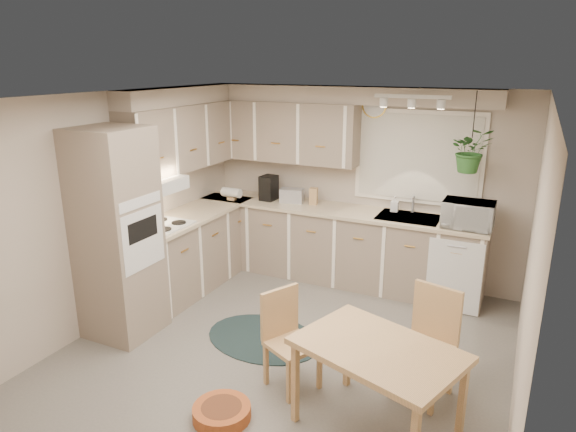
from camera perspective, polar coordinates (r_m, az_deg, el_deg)
The scene contains 35 objects.
floor at distance 5.14m, azimuth -0.04°, elevation -14.65°, with size 4.20×4.20×0.00m, color slate.
ceiling at distance 4.39m, azimuth -0.05°, elevation 13.14°, with size 4.20×4.20×0.00m, color white.
wall_back at distance 6.51m, azimuth 7.98°, elevation 3.51°, with size 4.00×0.04×2.40m, color #B2A393.
wall_front at distance 3.04m, azimuth -17.94°, elevation -13.33°, with size 4.00×0.04×2.40m, color #B2A393.
wall_left at distance 5.74m, azimuth -18.35°, elevation 0.99°, with size 0.04×4.20×2.40m, color #B2A393.
wall_right at distance 4.22m, azimuth 25.37°, elevation -5.45°, with size 0.04×4.20×2.40m, color #B2A393.
base_cab_left at distance 6.42m, azimuth -10.43°, elevation -3.82°, with size 0.60×1.85×0.90m, color gray.
base_cab_back at distance 6.51m, azimuth 5.23°, elevation -3.28°, with size 3.60×0.60×0.90m, color gray.
counter_left at distance 6.26m, azimuth -10.58°, elevation 0.20°, with size 0.64×1.89×0.04m, color #C8BB92.
counter_back at distance 6.36m, azimuth 5.31°, elevation 0.67°, with size 3.64×0.64×0.04m, color #C8BB92.
oven_stack at distance 5.31m, azimuth -18.42°, elevation -1.97°, with size 0.65×0.65×2.10m, color gray.
wall_oven_face at distance 5.10m, azimuth -15.81°, elevation -2.50°, with size 0.02×0.56×0.58m, color silver.
upper_cab_left at distance 6.25m, azimuth -11.37°, elevation 8.62°, with size 0.35×2.00×0.75m, color gray.
upper_cab_back at distance 6.61m, azimuth -0.66°, elevation 9.37°, with size 2.00×0.35×0.75m, color gray.
soffit_left at distance 6.22m, azimuth -11.82°, elevation 12.96°, with size 0.30×2.00×0.20m, color #B2A393.
soffit_back at distance 6.27m, azimuth 6.18°, elevation 13.24°, with size 3.60×0.30×0.20m, color #B2A393.
cooktop at distance 5.82m, azimuth -13.82°, elevation -1.05°, with size 0.52×0.58×0.02m, color silver.
range_hood at distance 5.71m, azimuth -14.29°, elevation 3.33°, with size 0.40×0.60×0.14m, color silver.
window_blinds at distance 6.23m, azimuth 14.21°, elevation 6.32°, with size 1.40×0.02×1.00m, color white.
window_frame at distance 6.24m, azimuth 14.23°, elevation 6.33°, with size 1.50×0.02×1.10m, color white.
sink at distance 6.14m, azimuth 13.23°, elevation -0.51°, with size 0.70×0.48×0.10m, color #B1B3BA.
dishwasher_front at distance 5.92m, azimuth 17.94°, elevation -6.45°, with size 0.58×0.01×0.83m, color silver.
track_light_bar at distance 5.64m, azimuth 13.64°, elevation 12.79°, with size 0.80×0.04×0.04m, color silver.
wall_clock at distance 6.29m, azimuth 9.59°, elevation 12.02°, with size 0.30×0.30×0.03m, color gold.
dining_table at distance 4.04m, azimuth 9.75°, elevation -18.54°, with size 1.15×0.77×0.72m, color tan.
chair_left at distance 4.43m, azimuth 0.52°, elevation -13.83°, with size 0.40×0.40×0.85m, color tan.
chair_back at distance 4.45m, azimuth 14.88°, elevation -13.76°, with size 0.43×0.43×0.92m, color tan.
braided_rug at distance 5.32m, azimuth -2.74°, elevation -13.38°, with size 1.20×0.90×0.01m, color black.
pet_bed at distance 4.32m, azimuth -7.37°, elevation -20.83°, with size 0.46×0.46×0.11m, color #A24920.
microwave at distance 5.89m, azimuth 19.41°, elevation 0.47°, with size 0.54×0.30×0.36m, color silver.
soap_bottle at distance 6.30m, azimuth 11.74°, elevation 0.84°, with size 0.09×0.20×0.09m, color silver.
hanging_plant at distance 5.76m, azimuth 19.61°, elevation 6.38°, with size 0.42×0.47×0.37m, color #2B6026.
coffee_maker at distance 6.69m, azimuth -2.15°, elevation 3.14°, with size 0.18×0.22×0.32m, color black.
toaster at distance 6.58m, azimuth 0.42°, elevation 2.29°, with size 0.29×0.17×0.18m, color #B1B3BA.
knife_block at distance 6.49m, azimuth 2.86°, elevation 2.21°, with size 0.10×0.10×0.21m, color tan.
Camera 1 is at (1.89, -3.95, 2.68)m, focal length 32.00 mm.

